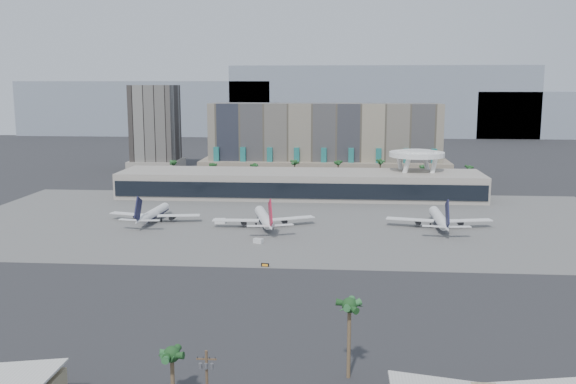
# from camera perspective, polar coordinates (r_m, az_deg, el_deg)

# --- Properties ---
(ground) EXTENTS (900.00, 900.00, 0.00)m
(ground) POSITION_cam_1_polar(r_m,az_deg,el_deg) (197.34, -0.92, -5.99)
(ground) COLOR #232326
(ground) RESTS_ON ground
(apron_pad) EXTENTS (260.00, 130.00, 0.06)m
(apron_pad) POSITION_cam_1_polar(r_m,az_deg,el_deg) (250.54, 0.28, -2.60)
(apron_pad) COLOR #5B5B59
(apron_pad) RESTS_ON ground
(mountain_ridge) EXTENTS (680.00, 60.00, 70.00)m
(mountain_ridge) POSITION_cam_1_polar(r_m,az_deg,el_deg) (659.63, 5.44, 7.60)
(mountain_ridge) COLOR gray
(mountain_ridge) RESTS_ON ground
(hotel) EXTENTS (140.00, 30.00, 42.00)m
(hotel) POSITION_cam_1_polar(r_m,az_deg,el_deg) (365.47, 3.25, 3.93)
(hotel) COLOR gray
(hotel) RESTS_ON ground
(office_tower) EXTENTS (30.00, 30.00, 52.00)m
(office_tower) POSITION_cam_1_polar(r_m,az_deg,el_deg) (406.42, -11.69, 5.19)
(office_tower) COLOR black
(office_tower) RESTS_ON ground
(terminal) EXTENTS (170.00, 32.50, 14.50)m
(terminal) POSITION_cam_1_polar(r_m,az_deg,el_deg) (303.16, 1.05, 0.80)
(terminal) COLOR #ACA297
(terminal) RESTS_ON ground
(saucer_structure) EXTENTS (26.00, 26.00, 21.89)m
(saucer_structure) POSITION_cam_1_polar(r_m,az_deg,el_deg) (309.31, 11.37, 3.02)
(saucer_structure) COLOR white
(saucer_structure) RESTS_ON ground
(palm_row) EXTENTS (157.80, 2.80, 13.10)m
(palm_row) POSITION_cam_1_polar(r_m,az_deg,el_deg) (337.05, 2.61, 2.37)
(palm_row) COLOR brown
(palm_row) RESTS_ON ground
(utility_pole) EXTENTS (3.20, 0.85, 12.00)m
(utility_pole) POSITION_cam_1_polar(r_m,az_deg,el_deg) (105.81, -7.23, -16.25)
(utility_pole) COLOR #4C3826
(utility_pole) RESTS_ON ground
(airliner_left) EXTENTS (36.34, 37.48, 12.93)m
(airliner_left) POSITION_cam_1_polar(r_m,az_deg,el_deg) (253.94, -11.87, -1.89)
(airliner_left) COLOR white
(airliner_left) RESTS_ON ground
(airliner_centre) EXTENTS (37.82, 39.27, 13.80)m
(airliner_centre) POSITION_cam_1_polar(r_m,az_deg,el_deg) (239.58, -2.12, -2.33)
(airliner_centre) COLOR white
(airliner_centre) RESTS_ON ground
(airliner_right) EXTENTS (39.39, 40.51, 13.99)m
(airliner_right) POSITION_cam_1_polar(r_m,az_deg,el_deg) (244.56, 13.32, -2.33)
(airliner_right) COLOR white
(airliner_right) RESTS_ON ground
(service_vehicle_a) EXTENTS (4.18, 2.32, 1.96)m
(service_vehicle_a) POSITION_cam_1_polar(r_m,az_deg,el_deg) (247.49, -6.06, -2.58)
(service_vehicle_a) COLOR white
(service_vehicle_a) RESTS_ON ground
(service_vehicle_b) EXTENTS (3.59, 2.85, 1.61)m
(service_vehicle_b) POSITION_cam_1_polar(r_m,az_deg,el_deg) (216.42, -2.66, -4.37)
(service_vehicle_b) COLOR silver
(service_vehicle_b) RESTS_ON ground
(taxiway_sign) EXTENTS (2.40, 0.68, 1.08)m
(taxiway_sign) POSITION_cam_1_polar(r_m,az_deg,el_deg) (189.38, -2.05, -6.50)
(taxiway_sign) COLOR black
(taxiway_sign) RESTS_ON ground
(near_palm_a) EXTENTS (6.00, 6.00, 9.78)m
(near_palm_a) POSITION_cam_1_polar(r_m,az_deg,el_deg) (113.08, -10.27, -14.65)
(near_palm_a) COLOR brown
(near_palm_a) RESTS_ON ground
(near_palm_b) EXTENTS (6.00, 6.00, 15.28)m
(near_palm_b) POSITION_cam_1_polar(r_m,az_deg,el_deg) (117.91, 5.48, -10.67)
(near_palm_b) COLOR brown
(near_palm_b) RESTS_ON ground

